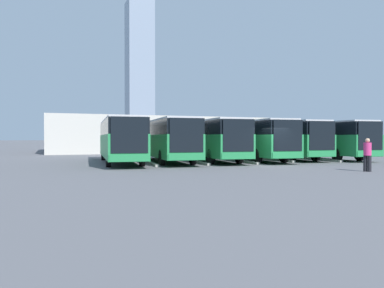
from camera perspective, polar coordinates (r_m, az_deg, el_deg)
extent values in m
plane|color=#5B5B60|center=(25.27, 11.76, -3.24)|extent=(600.00, 600.00, 0.00)
cube|color=#238447|center=(35.09, 18.85, -0.06)|extent=(3.46, 12.54, 1.61)
cube|color=black|center=(35.09, 18.86, 2.06)|extent=(3.40, 12.35, 0.99)
cube|color=black|center=(30.18, 25.56, 1.16)|extent=(2.12, 0.22, 2.10)
cube|color=#238447|center=(30.20, 25.55, -1.36)|extent=(2.29, 0.25, 0.40)
cube|color=silver|center=(35.10, 18.86, 2.96)|extent=(3.32, 12.04, 0.12)
cylinder|color=black|center=(32.69, 24.19, -1.43)|extent=(0.39, 1.08, 1.05)
cylinder|color=black|center=(31.38, 21.24, -1.51)|extent=(0.39, 1.08, 1.05)
cylinder|color=black|center=(38.88, 16.91, -1.03)|extent=(0.39, 1.08, 1.05)
cylinder|color=black|center=(37.79, 14.21, -1.07)|extent=(0.39, 1.08, 1.05)
cube|color=#9E9E99|center=(32.58, 18.52, -2.20)|extent=(0.76, 6.11, 0.15)
cube|color=#238447|center=(33.77, 13.17, -0.07)|extent=(3.46, 12.54, 1.61)
cube|color=black|center=(33.77, 13.18, 2.13)|extent=(3.40, 12.35, 0.99)
cube|color=black|center=(28.49, 19.22, 1.22)|extent=(2.12, 0.22, 2.10)
cube|color=#238447|center=(28.51, 19.22, -1.45)|extent=(2.29, 0.25, 0.40)
cube|color=silver|center=(33.79, 13.18, 3.07)|extent=(3.32, 12.04, 0.12)
cylinder|color=black|center=(31.07, 18.30, -1.52)|extent=(0.39, 1.08, 1.05)
cylinder|color=black|center=(29.94, 14.95, -1.59)|extent=(0.39, 1.08, 1.05)
cylinder|color=black|center=(37.67, 11.74, -1.07)|extent=(0.39, 1.08, 1.05)
cylinder|color=black|center=(36.74, 8.82, -1.11)|extent=(0.39, 1.08, 1.05)
cube|color=#9E9E99|center=(31.29, 12.38, -2.30)|extent=(0.76, 6.11, 0.15)
cube|color=#238447|center=(31.20, 8.66, -0.13)|extent=(3.46, 12.54, 1.61)
cube|color=black|center=(31.20, 8.67, 2.25)|extent=(3.40, 12.35, 0.99)
cube|color=black|center=(25.67, 14.41, 1.28)|extent=(2.12, 0.22, 2.10)
cube|color=#238447|center=(25.69, 14.40, -1.68)|extent=(2.29, 0.25, 0.40)
cube|color=silver|center=(31.22, 8.67, 3.26)|extent=(3.32, 12.04, 0.12)
cylinder|color=black|center=(28.28, 13.83, -1.73)|extent=(0.39, 1.08, 1.05)
cylinder|color=black|center=(27.30, 9.98, -1.81)|extent=(0.39, 1.08, 1.05)
cylinder|color=black|center=(35.15, 7.64, -1.20)|extent=(0.39, 1.08, 1.05)
cylinder|color=black|center=(34.37, 4.41, -1.24)|extent=(0.39, 1.08, 1.05)
cube|color=#9E9E99|center=(28.77, 7.41, -2.57)|extent=(0.76, 6.11, 0.15)
cube|color=#238447|center=(29.93, 2.47, -0.17)|extent=(3.46, 12.54, 1.61)
cube|color=black|center=(29.93, 2.48, 2.32)|extent=(3.40, 12.35, 0.99)
cube|color=black|center=(24.11, 7.10, 1.33)|extent=(2.12, 0.22, 2.10)
cube|color=#238447|center=(24.13, 7.09, -1.83)|extent=(2.29, 0.25, 0.40)
cube|color=silver|center=(29.95, 2.48, 3.37)|extent=(3.32, 12.04, 0.12)
cylinder|color=black|center=(26.73, 7.20, -1.87)|extent=(0.39, 1.08, 1.05)
cylinder|color=black|center=(25.98, 2.91, -1.94)|extent=(0.39, 1.08, 1.05)
cylinder|color=black|center=(33.93, 2.14, -1.27)|extent=(0.39, 1.08, 1.05)
cylinder|color=black|center=(33.34, -1.32, -1.31)|extent=(0.39, 1.08, 1.05)
cube|color=#9E9E99|center=(27.59, 0.62, -2.71)|extent=(0.76, 6.11, 0.15)
cube|color=#238447|center=(28.76, -4.01, -0.22)|extent=(3.46, 12.54, 1.61)
cube|color=black|center=(28.76, -4.02, 2.37)|extent=(3.40, 12.35, 0.99)
cube|color=black|center=(22.71, -0.82, 1.36)|extent=(2.12, 0.22, 2.10)
cube|color=#238447|center=(22.73, -0.82, -1.99)|extent=(2.29, 0.25, 0.40)
cube|color=silver|center=(28.78, -4.02, 3.47)|extent=(3.32, 12.04, 0.12)
cylinder|color=black|center=(25.31, 0.10, -2.02)|extent=(0.39, 1.08, 1.05)
cylinder|color=black|center=(24.81, -4.59, -2.08)|extent=(0.39, 1.08, 1.05)
cylinder|color=black|center=(32.75, -3.57, -1.35)|extent=(0.39, 1.08, 1.05)
cylinder|color=black|center=(32.37, -7.23, -1.38)|extent=(0.39, 1.08, 1.05)
cube|color=#9E9E99|center=(26.55, -6.51, -2.86)|extent=(0.76, 6.11, 0.15)
cube|color=#238447|center=(27.80, -10.89, -0.27)|extent=(3.46, 12.54, 1.61)
cube|color=black|center=(27.80, -10.90, 2.41)|extent=(3.40, 12.35, 0.99)
cube|color=black|center=(21.61, -9.50, 1.37)|extent=(2.12, 0.22, 2.10)
cube|color=#238447|center=(21.64, -9.49, -2.15)|extent=(2.29, 0.25, 0.40)
cube|color=silver|center=(27.82, -10.90, 3.55)|extent=(3.32, 12.04, 0.12)
cylinder|color=black|center=(24.13, -7.61, -2.17)|extent=(0.39, 1.08, 1.05)
cylinder|color=black|center=(23.92, -12.62, -2.21)|extent=(0.39, 1.08, 1.05)
cylinder|color=black|center=(31.74, -9.58, -1.43)|extent=(0.39, 1.08, 1.05)
cylinder|color=black|center=(31.58, -13.39, -1.46)|extent=(0.39, 1.08, 1.05)
cylinder|color=black|center=(22.39, 25.43, -2.71)|extent=(0.26, 0.26, 0.88)
cylinder|color=black|center=(22.47, 24.90, -2.70)|extent=(0.26, 0.26, 0.88)
cylinder|color=#D13375|center=(22.40, 25.17, -0.69)|extent=(0.53, 0.53, 0.70)
sphere|color=tan|center=(22.39, 25.18, 0.50)|extent=(0.24, 0.24, 0.24)
cube|color=beige|center=(51.27, -5.37, 1.40)|extent=(28.45, 13.55, 4.50)
cube|color=silver|center=(59.34, -7.48, 3.26)|extent=(28.45, 3.00, 0.24)
cylinder|color=slate|center=(63.34, 1.10, 1.19)|extent=(0.20, 0.20, 4.25)
cylinder|color=slate|center=(58.94, -17.20, 1.17)|extent=(0.20, 0.20, 4.25)
cube|color=#7F8EA3|center=(217.93, -8.00, 10.86)|extent=(14.35, 14.35, 78.98)
cube|color=#4C4C51|center=(228.50, -8.02, 20.96)|extent=(10.04, 10.04, 2.40)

